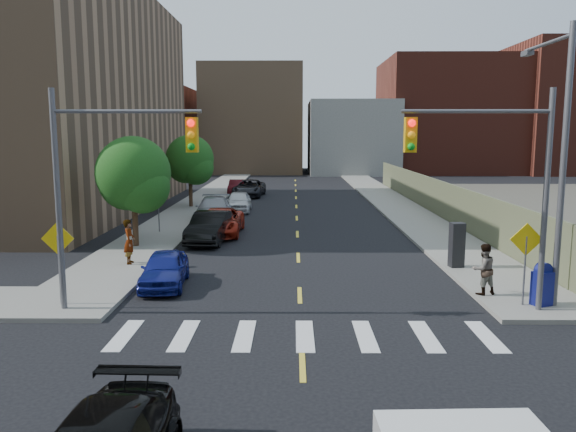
{
  "coord_description": "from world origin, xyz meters",
  "views": [
    {
      "loc": [
        -0.23,
        -11.11,
        5.66
      ],
      "look_at": [
        -0.47,
        13.53,
        2.0
      ],
      "focal_mm": 35.0,
      "sensor_mm": 36.0,
      "label": 1
    }
  ],
  "objects_px": {
    "parked_car_white": "(239,202)",
    "parked_car_maroon": "(237,187)",
    "parked_car_blue": "(165,269)",
    "mailbox": "(542,284)",
    "parked_car_black": "(210,227)",
    "parked_car_silver": "(213,210)",
    "pedestrian_west": "(129,242)",
    "payphone": "(457,245)",
    "parked_car_grey": "(249,188)",
    "parked_car_red": "(219,222)",
    "pedestrian_east": "(484,269)"
  },
  "relations": [
    {
      "from": "parked_car_black",
      "to": "parked_car_silver",
      "type": "relative_size",
      "value": 0.9
    },
    {
      "from": "parked_car_grey",
      "to": "mailbox",
      "type": "xyz_separation_m",
      "value": [
        11.98,
        -32.42,
        0.09
      ]
    },
    {
      "from": "parked_car_blue",
      "to": "pedestrian_east",
      "type": "distance_m",
      "value": 11.41
    },
    {
      "from": "pedestrian_west",
      "to": "pedestrian_east",
      "type": "xyz_separation_m",
      "value": [
        13.48,
        -4.47,
        -0.07
      ]
    },
    {
      "from": "payphone",
      "to": "pedestrian_west",
      "type": "relative_size",
      "value": 0.98
    },
    {
      "from": "parked_car_red",
      "to": "parked_car_silver",
      "type": "xyz_separation_m",
      "value": [
        -1.0,
        4.77,
        0.05
      ]
    },
    {
      "from": "parked_car_black",
      "to": "payphone",
      "type": "height_order",
      "value": "payphone"
    },
    {
      "from": "parked_car_white",
      "to": "pedestrian_west",
      "type": "height_order",
      "value": "pedestrian_west"
    },
    {
      "from": "parked_car_white",
      "to": "parked_car_grey",
      "type": "distance_m",
      "value": 9.73
    },
    {
      "from": "parked_car_black",
      "to": "mailbox",
      "type": "relative_size",
      "value": 3.4
    },
    {
      "from": "payphone",
      "to": "parked_car_black",
      "type": "bearing_deg",
      "value": 144.08
    },
    {
      "from": "mailbox",
      "to": "payphone",
      "type": "distance_m",
      "value": 5.38
    },
    {
      "from": "parked_car_blue",
      "to": "parked_car_grey",
      "type": "distance_m",
      "value": 29.76
    },
    {
      "from": "parked_car_white",
      "to": "pedestrian_west",
      "type": "relative_size",
      "value": 2.28
    },
    {
      "from": "parked_car_grey",
      "to": "pedestrian_west",
      "type": "xyz_separation_m",
      "value": [
        -2.98,
        -26.72,
        0.35
      ]
    },
    {
      "from": "parked_car_silver",
      "to": "parked_car_grey",
      "type": "height_order",
      "value": "parked_car_silver"
    },
    {
      "from": "parked_car_silver",
      "to": "parked_car_white",
      "type": "xyz_separation_m",
      "value": [
        1.17,
        4.6,
        -0.04
      ]
    },
    {
      "from": "parked_car_white",
      "to": "parked_car_maroon",
      "type": "xyz_separation_m",
      "value": [
        -1.3,
        11.85,
        -0.07
      ]
    },
    {
      "from": "parked_car_grey",
      "to": "mailbox",
      "type": "relative_size",
      "value": 3.81
    },
    {
      "from": "parked_car_blue",
      "to": "pedestrian_west",
      "type": "xyz_separation_m",
      "value": [
        -2.18,
        3.02,
        0.44
      ]
    },
    {
      "from": "parked_car_blue",
      "to": "parked_car_white",
      "type": "height_order",
      "value": "parked_car_white"
    },
    {
      "from": "parked_car_blue",
      "to": "parked_car_grey",
      "type": "bearing_deg",
      "value": 84.05
    },
    {
      "from": "parked_car_maroon",
      "to": "pedestrian_west",
      "type": "bearing_deg",
      "value": -93.41
    },
    {
      "from": "parked_car_red",
      "to": "parked_car_blue",
      "type": "bearing_deg",
      "value": -93.16
    },
    {
      "from": "parked_car_blue",
      "to": "parked_car_maroon",
      "type": "height_order",
      "value": "parked_car_maroon"
    },
    {
      "from": "parked_car_blue",
      "to": "mailbox",
      "type": "xyz_separation_m",
      "value": [
        12.79,
        -2.67,
        0.18
      ]
    },
    {
      "from": "parked_car_blue",
      "to": "pedestrian_east",
      "type": "height_order",
      "value": "pedestrian_east"
    },
    {
      "from": "mailbox",
      "to": "payphone",
      "type": "bearing_deg",
      "value": 80.21
    },
    {
      "from": "parked_car_blue",
      "to": "parked_car_white",
      "type": "relative_size",
      "value": 0.89
    },
    {
      "from": "parked_car_black",
      "to": "parked_car_silver",
      "type": "distance_m",
      "value": 6.98
    },
    {
      "from": "parked_car_black",
      "to": "parked_car_maroon",
      "type": "relative_size",
      "value": 1.2
    },
    {
      "from": "parked_car_red",
      "to": "pedestrian_east",
      "type": "bearing_deg",
      "value": -48.29
    },
    {
      "from": "mailbox",
      "to": "pedestrian_west",
      "type": "bearing_deg",
      "value": 135.91
    },
    {
      "from": "parked_car_silver",
      "to": "parked_car_white",
      "type": "relative_size",
      "value": 1.24
    },
    {
      "from": "parked_car_white",
      "to": "parked_car_black",
      "type": "bearing_deg",
      "value": -92.94
    },
    {
      "from": "parked_car_grey",
      "to": "parked_car_silver",
      "type": "bearing_deg",
      "value": -90.57
    },
    {
      "from": "parked_car_maroon",
      "to": "parked_car_blue",
      "type": "bearing_deg",
      "value": -89.18
    },
    {
      "from": "parked_car_silver",
      "to": "pedestrian_west",
      "type": "relative_size",
      "value": 2.83
    },
    {
      "from": "parked_car_white",
      "to": "pedestrian_east",
      "type": "relative_size",
      "value": 2.44
    },
    {
      "from": "parked_car_red",
      "to": "pedestrian_west",
      "type": "height_order",
      "value": "pedestrian_west"
    },
    {
      "from": "mailbox",
      "to": "pedestrian_east",
      "type": "height_order",
      "value": "pedestrian_east"
    },
    {
      "from": "parked_car_red",
      "to": "payphone",
      "type": "relative_size",
      "value": 2.85
    },
    {
      "from": "mailbox",
      "to": "parked_car_blue",
      "type": "bearing_deg",
      "value": 144.95
    },
    {
      "from": "parked_car_blue",
      "to": "mailbox",
      "type": "distance_m",
      "value": 13.07
    },
    {
      "from": "mailbox",
      "to": "payphone",
      "type": "relative_size",
      "value": 0.76
    },
    {
      "from": "parked_car_blue",
      "to": "pedestrian_east",
      "type": "relative_size",
      "value": 2.18
    },
    {
      "from": "parked_car_white",
      "to": "payphone",
      "type": "xyz_separation_m",
      "value": [
        10.73,
        -17.46,
        0.34
      ]
    },
    {
      "from": "parked_car_maroon",
      "to": "parked_car_silver",
      "type": "bearing_deg",
      "value": -89.61
    },
    {
      "from": "parked_car_white",
      "to": "pedestrian_west",
      "type": "bearing_deg",
      "value": -101.12
    },
    {
      "from": "parked_car_silver",
      "to": "parked_car_blue",
      "type": "bearing_deg",
      "value": -92.34
    }
  ]
}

